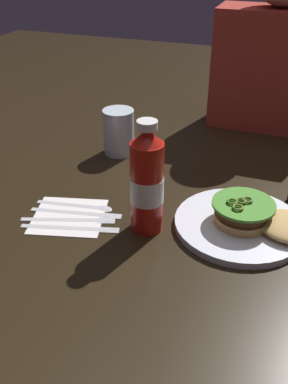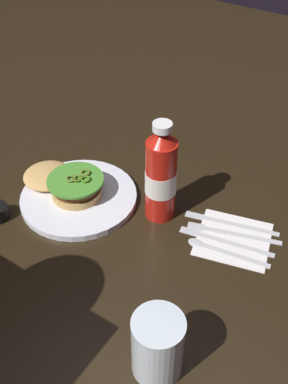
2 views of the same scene
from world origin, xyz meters
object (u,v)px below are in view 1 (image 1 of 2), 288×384
Objects in this scene: spoon_utensil at (85,205)px; diner_person at (275,53)px; dinner_plate at (239,224)px; napkin at (69,216)px; ketchup_bottle at (147,183)px; fork_utensil at (76,219)px; burger_sandwich at (259,217)px; butter_knife at (82,212)px; water_glass at (119,132)px; steak_knife at (76,227)px.

diner_person is at bearing 62.86° from spoon_utensil.
napkin is (-0.35, -0.09, -0.01)m from dinner_plate.
spoon_utensil is (-0.16, 0.03, -0.10)m from ketchup_bottle.
dinner_plate is 1.36× the size of fork_utensil.
dinner_plate is 1.55× the size of spoon_utensil.
burger_sandwich is 0.62m from diner_person.
spoon_utensil is (-0.01, 0.03, 0.00)m from butter_knife.
spoon_utensil is 0.74m from diner_person.
fork_utensil is 0.98× the size of butter_knife.
water_glass reaches higher than fork_utensil.
steak_knife is (-0.36, -0.12, -0.03)m from burger_sandwich.
dinner_plate is at bearing -88.31° from diner_person.
dinner_plate is 0.22m from ketchup_bottle.
steak_knife is 0.06m from butter_knife.
burger_sandwich reaches higher than steak_knife.
ketchup_bottle is at bearing -159.90° from dinner_plate.
diner_person is (0.16, 0.65, 0.12)m from ketchup_bottle.
diner_person reaches higher than steak_knife.
spoon_utensil is at bearing -173.33° from dinner_plate.
steak_knife is 1.03× the size of fork_utensil.
spoon_utensil is (-0.02, 0.08, 0.00)m from steak_knife.
fork_utensil is at bearing -19.63° from napkin.
diner_person reaches higher than napkin.
water_glass reaches higher than napkin.
steak_knife and butter_knife have the same top height.
butter_knife is 0.76m from diner_person.
fork_utensil is at bearing 117.65° from steak_knife.
burger_sandwich is 1.42× the size of napkin.
butter_knife is at bearing -168.61° from dinner_plate.
fork_utensil is 0.03m from butter_knife.
diner_person is (0.30, 0.71, 0.22)m from steak_knife.
burger_sandwich is at bearing 14.26° from fork_utensil.
water_glass reaches higher than spoon_utensil.
dinner_plate is at bearing 179.91° from burger_sandwich.
fork_utensil is (-0.37, -0.09, -0.03)m from burger_sandwich.
water_glass is at bearing 149.28° from burger_sandwich.
dinner_plate is 0.34m from spoon_utensil.
diner_person is at bearing 91.69° from dinner_plate.
butter_knife is 0.40× the size of diner_person.
spoon_utensil is at bearing -82.87° from water_glass.
ketchup_bottle reaches higher than burger_sandwich.
fork_utensil is at bearing -84.08° from spoon_utensil.
diner_person reaches higher than fork_utensil.
burger_sandwich is at bearing 5.99° from spoon_utensil.
napkin is at bearing -86.71° from water_glass.
steak_knife is at bearing -81.38° from water_glass.
dinner_plate is at bearing 13.68° from napkin.
diner_person is (-0.02, 0.59, 0.22)m from dinner_plate.
napkin is at bearing -167.61° from burger_sandwich.
dinner_plate reaches higher than napkin.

